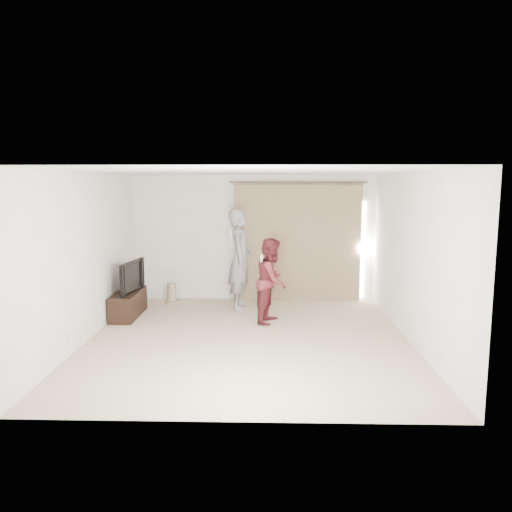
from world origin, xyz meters
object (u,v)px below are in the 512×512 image
Objects in this scene: person_man at (241,259)px; person_woman at (272,281)px; tv_console at (128,304)px; tv at (127,276)px.

person_man reaches higher than person_woman.
tv_console is 2.25m from person_man.
tv is (0.00, 0.00, 0.52)m from tv_console.
tv_console is 0.61× the size of person_man.
tv_console is at bearing 0.00° from tv.
tv_console is at bearing -163.39° from person_man.
tv is at bearing -163.39° from person_man.
person_woman is (0.60, -0.92, -0.23)m from person_man.
person_man is 1.31× the size of person_woman.
tv is 0.67× the size of person_woman.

